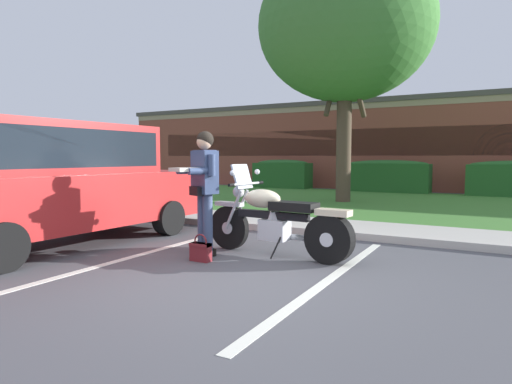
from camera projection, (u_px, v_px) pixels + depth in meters
name	position (u px, v px, depth m)	size (l,w,h in m)	color
ground_plane	(249.00, 272.00, 5.22)	(140.00, 140.00, 0.00)	#4C4C51
curb_strip	(329.00, 233.00, 7.56)	(60.00, 0.20, 0.12)	#B7B2A8
concrete_walk	(345.00, 227.00, 8.30)	(60.00, 1.50, 0.08)	#B7B2A8
grass_lawn	(400.00, 204.00, 12.52)	(60.00, 8.25, 0.06)	#3D752D
stall_stripe_0	(147.00, 253.00, 6.27)	(0.12, 4.40, 0.01)	silver
stall_stripe_1	(330.00, 279.00, 4.93)	(0.12, 4.40, 0.01)	silver
motorcycle	(281.00, 221.00, 6.02)	(2.24, 0.82, 1.26)	black
rider_person	(203.00, 183.00, 6.02)	(0.57, 0.66, 1.70)	black
handbag	(201.00, 250.00, 5.77)	(0.28, 0.13, 0.36)	maroon
parked_suv_adjacent	(58.00, 183.00, 6.82)	(2.08, 4.87, 1.86)	#AD2323
shade_tree	(346.00, 27.00, 12.55)	(4.96, 4.96, 7.15)	#4C3D2D
hedge_left	(282.00, 174.00, 18.70)	(2.41, 0.90, 1.24)	#235623
hedge_center_left	(387.00, 176.00, 16.55)	(3.07, 0.90, 1.24)	#235623
brick_building	(415.00, 146.00, 21.24)	(27.77, 8.66, 3.76)	brown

